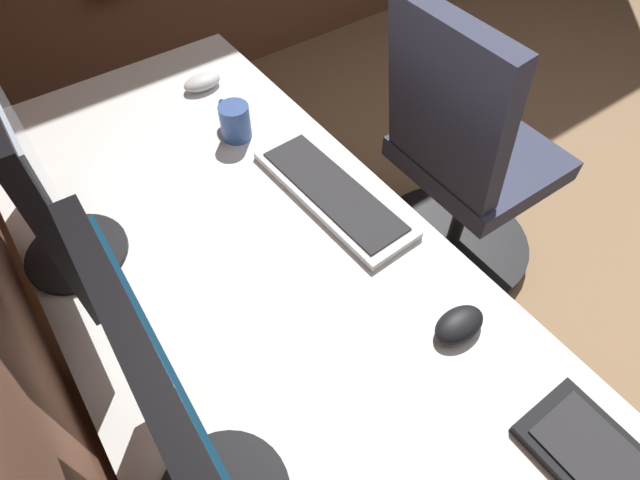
% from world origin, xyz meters
% --- Properties ---
extents(desk, '(1.96, 0.74, 0.73)m').
position_xyz_m(desk, '(0.39, 1.61, 0.66)').
color(desk, white).
rests_on(desk, ground).
extents(drawer_pedestal, '(0.40, 0.51, 0.69)m').
position_xyz_m(drawer_pedestal, '(0.43, 1.64, 0.35)').
color(drawer_pedestal, white).
rests_on(drawer_pedestal, ground).
extents(monitor_primary, '(0.47, 0.20, 0.44)m').
position_xyz_m(monitor_primary, '(0.21, 1.86, 0.98)').
color(monitor_primary, black).
rests_on(monitor_primary, desk).
extents(monitor_secondary, '(0.53, 0.20, 0.46)m').
position_xyz_m(monitor_secondary, '(0.78, 1.88, 0.99)').
color(monitor_secondary, black).
rests_on(monitor_secondary, desk).
extents(keyboard_spare, '(0.43, 0.16, 0.02)m').
position_xyz_m(keyboard_spare, '(0.62, 1.37, 0.74)').
color(keyboard_spare, silver).
rests_on(keyboard_spare, desk).
extents(mouse_main, '(0.06, 0.10, 0.03)m').
position_xyz_m(mouse_main, '(0.21, 1.38, 0.75)').
color(mouse_main, black).
rests_on(mouse_main, desk).
extents(mouse_spare, '(0.06, 0.10, 0.03)m').
position_xyz_m(mouse_spare, '(1.15, 1.41, 0.75)').
color(mouse_spare, silver).
rests_on(mouse_spare, desk).
extents(coffee_mug, '(0.11, 0.07, 0.09)m').
position_xyz_m(coffee_mug, '(0.92, 1.44, 0.77)').
color(coffee_mug, '#335193').
rests_on(coffee_mug, desk).
extents(office_chair, '(0.56, 0.56, 0.97)m').
position_xyz_m(office_chair, '(0.68, 0.81, 0.46)').
color(office_chair, '#383D56').
rests_on(office_chair, ground).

